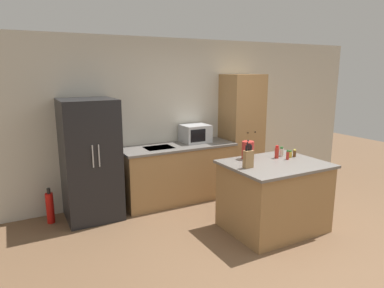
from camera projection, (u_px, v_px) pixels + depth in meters
name	position (u px, v px, depth m)	size (l,w,h in m)	color
ground_plane	(281.00, 245.00, 4.17)	(14.00, 14.00, 0.00)	brown
wall_back	(191.00, 117.00, 5.90)	(7.20, 0.06, 2.60)	beige
refrigerator	(90.00, 160.00, 4.82)	(0.75, 0.74, 1.71)	black
back_counter	(178.00, 172.00, 5.58)	(1.87, 0.68, 0.91)	#9E7547
pantry_cabinet	(241.00, 132.00, 6.09)	(0.64, 0.58, 2.03)	#9E7547
kitchen_island	(274.00, 196.00, 4.54)	(1.28, 1.01, 0.91)	#9E7547
microwave	(195.00, 133.00, 5.71)	(0.45, 0.40, 0.29)	#B2B5B7
knife_block	(248.00, 159.00, 4.19)	(0.12, 0.07, 0.32)	#9E7547
spice_bottle_tall_dark	(290.00, 154.00, 4.71)	(0.06, 0.06, 0.10)	gold
spice_bottle_short_red	(288.00, 155.00, 4.60)	(0.04, 0.04, 0.13)	#B2281E
spice_bottle_amber_oil	(295.00, 153.00, 4.75)	(0.04, 0.04, 0.10)	#563319
spice_bottle_green_herb	(277.00, 152.00, 4.67)	(0.06, 0.06, 0.17)	#B2281E
spice_bottle_pale_salt	(282.00, 152.00, 4.77)	(0.06, 0.06, 0.13)	beige
kettle	(248.00, 150.00, 4.63)	(0.16, 0.16, 0.26)	#B72D28
fire_extinguisher	(50.00, 208.00, 4.75)	(0.10, 0.10, 0.51)	red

